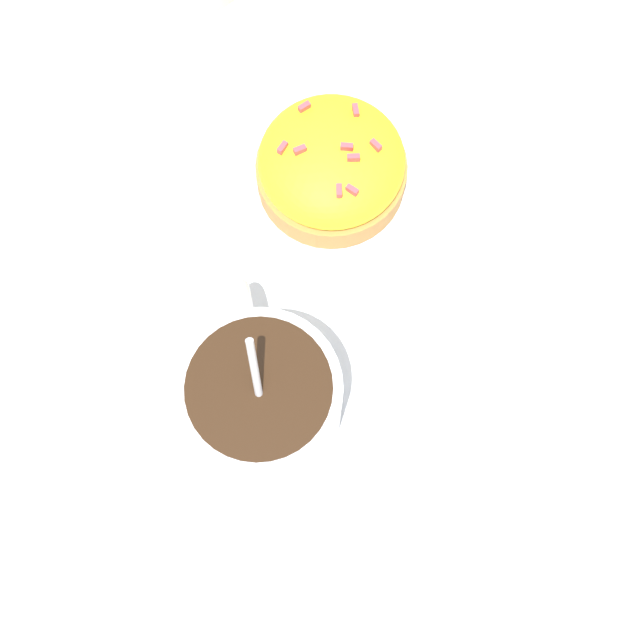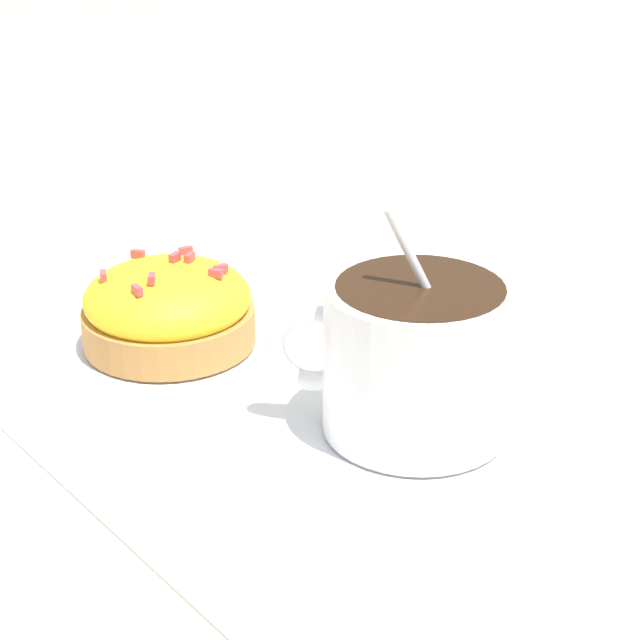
# 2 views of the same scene
# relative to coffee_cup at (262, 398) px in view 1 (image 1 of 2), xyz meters

# --- Properties ---
(ground_plane) EXTENTS (3.00, 3.00, 0.00)m
(ground_plane) POSITION_rel_coffee_cup_xyz_m (-0.07, -0.01, -0.04)
(ground_plane) COLOR #C6B793
(paper_napkin) EXTENTS (0.29, 0.28, 0.00)m
(paper_napkin) POSITION_rel_coffee_cup_xyz_m (-0.07, -0.01, -0.04)
(paper_napkin) COLOR white
(paper_napkin) RESTS_ON ground_plane
(coffee_cup) EXTENTS (0.10, 0.08, 0.10)m
(coffee_cup) POSITION_rel_coffee_cup_xyz_m (0.00, 0.00, 0.00)
(coffee_cup) COLOR white
(coffee_cup) RESTS_ON paper_napkin
(frosted_pastry) EXTENTS (0.09, 0.09, 0.05)m
(frosted_pastry) POSITION_rel_coffee_cup_xyz_m (-0.14, -0.02, -0.02)
(frosted_pastry) COLOR #C18442
(frosted_pastry) RESTS_ON paper_napkin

